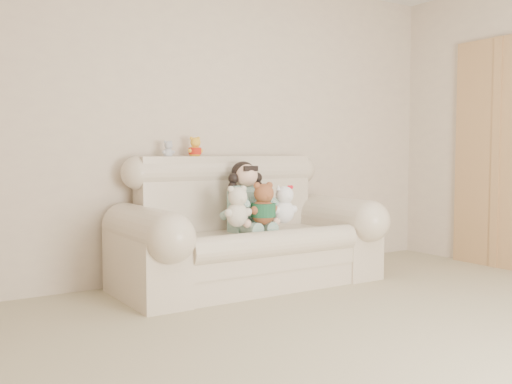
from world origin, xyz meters
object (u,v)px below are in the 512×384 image
object	(u,v)px
sofa	(249,221)
seated_child	(246,196)
white_cat	(284,200)
cream_teddy	(237,202)
brown_teddy	(263,199)

from	to	relation	value
sofa	seated_child	bearing A→B (deg)	75.67
sofa	seated_child	distance (m)	0.21
sofa	seated_child	xyz separation A→B (m)	(0.02, 0.08, 0.19)
sofa	white_cat	distance (m)	0.32
white_cat	cream_teddy	bearing A→B (deg)	-175.97
brown_teddy	white_cat	distance (m)	0.19
white_cat	seated_child	bearing A→B (deg)	136.39
sofa	seated_child	world-z (taller)	sofa
brown_teddy	cream_teddy	distance (m)	0.24
brown_teddy	white_cat	size ratio (longest dim) A/B	1.09
seated_child	cream_teddy	distance (m)	0.32
seated_child	white_cat	distance (m)	0.31
sofa	white_cat	world-z (taller)	sofa
cream_teddy	seated_child	bearing A→B (deg)	27.65
sofa	cream_teddy	world-z (taller)	sofa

